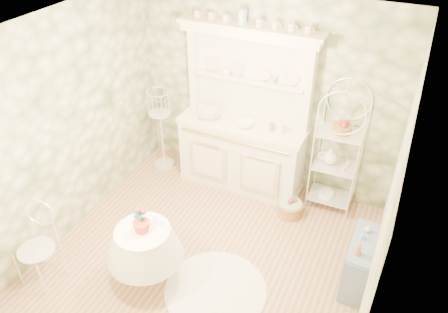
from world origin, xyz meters
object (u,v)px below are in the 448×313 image
at_px(round_table, 146,258).
at_px(kitchen_dresser, 243,114).
at_px(bakers_rack, 337,152).
at_px(birdcage_stand, 161,126).
at_px(side_shelf, 359,262).
at_px(cafe_chair, 36,247).
at_px(floor_basket, 290,208).

bearing_deg(round_table, kitchen_dresser, 82.61).
bearing_deg(bakers_rack, round_table, -127.45).
xyz_separation_m(bakers_rack, birdcage_stand, (-2.54, -0.14, -0.17)).
bearing_deg(side_shelf, birdcage_stand, 154.63).
height_order(side_shelf, birdcage_stand, birdcage_stand).
xyz_separation_m(cafe_chair, floor_basket, (2.18, 2.20, -0.38)).
bearing_deg(birdcage_stand, bakers_rack, 3.21).
distance_m(side_shelf, cafe_chair, 3.51).
relative_size(round_table, birdcage_stand, 0.42).
height_order(bakers_rack, side_shelf, bakers_rack).
height_order(side_shelf, cafe_chair, cafe_chair).
bearing_deg(bakers_rack, birdcage_stand, -177.84).
bearing_deg(kitchen_dresser, cafe_chair, -117.14).
bearing_deg(cafe_chair, birdcage_stand, 74.21).
distance_m(kitchen_dresser, bakers_rack, 1.32).
bearing_deg(side_shelf, cafe_chair, -162.70).
relative_size(round_table, floor_basket, 1.76).
distance_m(kitchen_dresser, round_table, 2.24).
bearing_deg(birdcage_stand, round_table, -63.35).
height_order(kitchen_dresser, birdcage_stand, kitchen_dresser).
distance_m(round_table, floor_basket, 2.04).
distance_m(round_table, birdcage_stand, 2.24).
xyz_separation_m(round_table, floor_basket, (1.13, 1.69, -0.19)).
xyz_separation_m(bakers_rack, cafe_chair, (-2.61, -2.62, -0.38)).
relative_size(birdcage_stand, floor_basket, 4.15).
distance_m(cafe_chair, floor_basket, 3.12).
relative_size(bakers_rack, birdcage_stand, 1.24).
relative_size(side_shelf, birdcage_stand, 0.50).
xyz_separation_m(kitchen_dresser, round_table, (-0.27, -2.06, -0.85)).
distance_m(kitchen_dresser, floor_basket, 1.40).
height_order(kitchen_dresser, round_table, kitchen_dresser).
relative_size(kitchen_dresser, round_table, 3.84).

